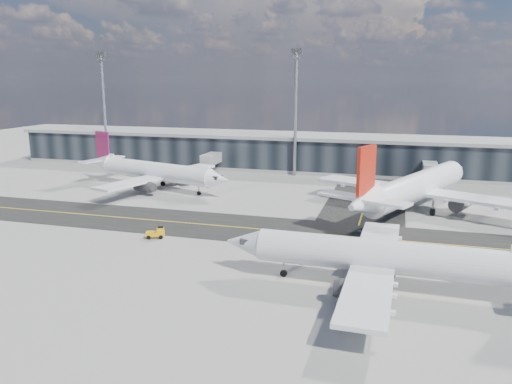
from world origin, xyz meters
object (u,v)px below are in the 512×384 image
airliner_redtail (416,187)px  service_van (368,185)px  airliner_near (388,258)px  airliner_af (154,171)px  baggage_tug (157,233)px

airliner_redtail → service_van: bearing=140.5°
service_van → airliner_near: bearing=-76.2°
airliner_af → airliner_redtail: (51.36, -4.78, 0.73)m
airliner_near → service_van: 52.50m
airliner_af → airliner_redtail: 51.59m
service_van → baggage_tug: bearing=-113.9°
airliner_redtail → service_van: airliner_redtail is taller
airliner_af → service_van: size_ratio=7.90×
airliner_af → service_van: (42.45, 12.90, -2.99)m
airliner_af → baggage_tug: bearing=44.0°
baggage_tug → service_van: bearing=127.9°
airliner_redtail → airliner_af: bearing=-161.5°
airliner_near → service_van: bearing=7.1°
airliner_redtail → service_van: size_ratio=9.22×
baggage_tug → service_van: size_ratio=0.61×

